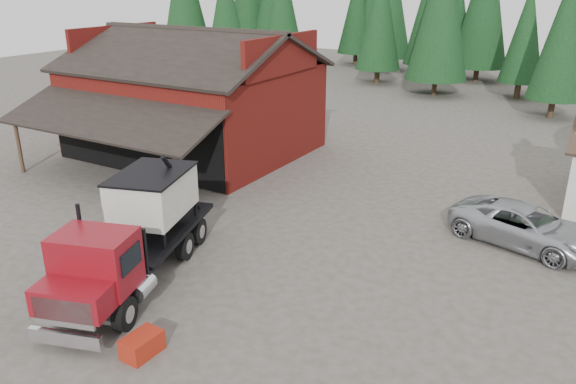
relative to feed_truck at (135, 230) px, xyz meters
The scene contains 9 objects.
ground 4.51m from the feed_truck, 46.02° to the left, with size 120.00×120.00×0.00m, color #4A453A.
red_barn 15.25m from the feed_truck, 122.28° to the left, with size 12.80×13.63×7.18m.
conifer_backdrop 45.10m from the feed_truck, 86.35° to the left, with size 76.00×16.00×16.00m, color black, non-canonical shape.
near_pine_a 36.69m from the feed_truck, 121.70° to the left, with size 4.40×4.40×11.40m.
near_pine_b 34.39m from the feed_truck, 74.95° to the left, with size 3.96×3.96×10.40m.
near_pine_d 37.41m from the feed_truck, 91.75° to the left, with size 5.28×5.28×13.40m.
feed_truck is the anchor object (origin of this frame).
silver_car 14.49m from the feed_truck, 41.24° to the left, with size 2.58×5.59×1.55m, color #AEB1B6.
equip_box 4.59m from the feed_truck, 44.38° to the right, with size 0.70×1.10×0.60m, color maroon.
Camera 1 is at (10.24, -14.97, 9.69)m, focal length 35.00 mm.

